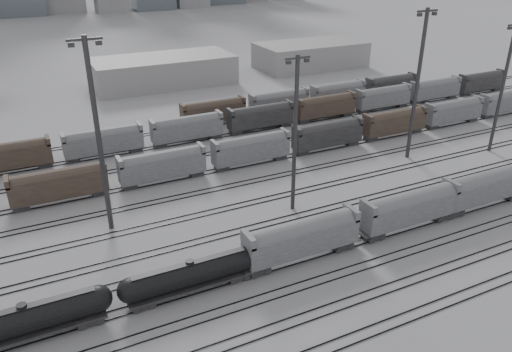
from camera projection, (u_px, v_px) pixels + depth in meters
name	position (u px, v px, depth m)	size (l,w,h in m)	color
ground	(302.00, 264.00, 65.08)	(900.00, 900.00, 0.00)	#ABABB0
tracks	(245.00, 206.00, 79.25)	(220.00, 71.50, 0.16)	black
tank_car_a	(25.00, 320.00, 51.71)	(17.95, 2.99, 4.44)	black
tank_car_b	(191.00, 275.00, 58.95)	(17.34, 2.89, 4.28)	black
hopper_car_a	(302.00, 236.00, 64.55)	(16.06, 3.19, 5.74)	black
hopper_car_b	(410.00, 207.00, 71.77)	(16.01, 3.18, 5.72)	black
hopper_car_c	(486.00, 185.00, 77.87)	(16.25, 3.23, 5.81)	black
light_mast_b	(98.00, 134.00, 67.01)	(4.44, 0.71, 27.72)	#343436
light_mast_c	(295.00, 132.00, 73.11)	(3.86, 0.62, 24.12)	#343436
light_mast_d	(417.00, 83.00, 90.90)	(4.46, 0.71, 27.85)	#343436
light_mast_e	(503.00, 86.00, 94.49)	(4.00, 0.64, 25.01)	#343436
bg_string_near	(251.00, 150.00, 93.03)	(151.00, 3.00, 5.60)	gray
bg_string_mid	(260.00, 118.00, 109.99)	(151.00, 3.00, 5.60)	black
bg_string_far	(309.00, 98.00, 123.44)	(66.00, 3.00, 5.60)	brown
warehouse_mid	(163.00, 71.00, 144.42)	(40.00, 18.00, 8.00)	#97979A
warehouse_right	(311.00, 55.00, 164.32)	(35.00, 18.00, 8.00)	#97979A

